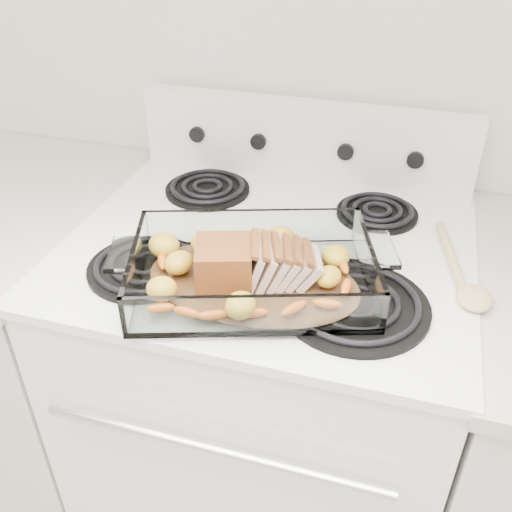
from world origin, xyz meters
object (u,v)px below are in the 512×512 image
(counter_left, at_px, (30,349))
(baking_dish, at_px, (253,276))
(electric_range, at_px, (267,398))
(pork_roast, at_px, (245,263))

(counter_left, height_order, baking_dish, baking_dish)
(electric_range, distance_m, counter_left, 0.67)
(electric_range, xyz_separation_m, baking_dish, (0.01, -0.16, 0.48))
(electric_range, bearing_deg, baking_dish, -85.12)
(electric_range, relative_size, pork_roast, 5.31)
(counter_left, relative_size, pork_roast, 4.43)
(electric_range, height_order, pork_roast, electric_range)
(baking_dish, bearing_deg, electric_range, 76.89)
(electric_range, height_order, baking_dish, electric_range)
(electric_range, distance_m, pork_roast, 0.53)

